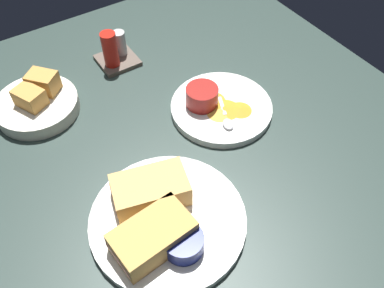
{
  "coord_description": "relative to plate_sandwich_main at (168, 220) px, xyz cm",
  "views": [
    {
      "loc": [
        -24.48,
        -46.02,
        63.55
      ],
      "look_at": [
        3.34,
        -3.29,
        3.0
      ],
      "focal_mm": 38.22,
      "sensor_mm": 36.0,
      "label": 1
    }
  ],
  "objects": [
    {
      "name": "ground_plane",
      "position": [
        8.62,
        13.98,
        -2.3
      ],
      "size": [
        110.0,
        110.0,
        3.0
      ],
      "primitive_type": "cube",
      "color": "#283833"
    },
    {
      "name": "ramekin_light_gravy",
      "position": [
        20.63,
        20.13,
        3.05
      ],
      "size": [
        6.93,
        6.93,
        4.2
      ],
      "color": "maroon",
      "rests_on": "plate_chips_companion"
    },
    {
      "name": "plate_chips_companion",
      "position": [
        23.92,
        17.39,
        0.0
      ],
      "size": [
        21.93,
        21.93,
        1.6
      ],
      "primitive_type": "cylinder",
      "color": "white",
      "rests_on": "ground_plane"
    },
    {
      "name": "bread_basket_rear",
      "position": [
        -9.22,
        39.15,
        1.37
      ],
      "size": [
        17.67,
        17.67,
        7.38
      ],
      "color": "silver",
      "rests_on": "ground_plane"
    },
    {
      "name": "sandwich_half_far",
      "position": [
        -4.34,
        -2.83,
        3.2
      ],
      "size": [
        13.84,
        8.74,
        4.8
      ],
      "color": "tan",
      "rests_on": "plate_sandwich_main"
    },
    {
      "name": "condiment_caddy",
      "position": [
        12.07,
        44.57,
        2.61
      ],
      "size": [
        9.0,
        9.0,
        9.5
      ],
      "color": "brown",
      "rests_on": "ground_plane"
    },
    {
      "name": "spoon_by_gravy_ramekin",
      "position": [
        22.09,
        13.03,
        1.16
      ],
      "size": [
        5.2,
        9.66,
        0.8
      ],
      "color": "silver",
      "rests_on": "plate_chips_companion"
    },
    {
      "name": "plate_sandwich_main",
      "position": [
        0.0,
        0.0,
        0.0
      ],
      "size": [
        27.25,
        27.25,
        1.6
      ],
      "primitive_type": "cylinder",
      "color": "white",
      "rests_on": "ground_plane"
    },
    {
      "name": "plantain_chip_scatter",
      "position": [
        23.57,
        16.46,
        1.1
      ],
      "size": [
        10.53,
        12.48,
        0.6
      ],
      "color": "orange",
      "rests_on": "plate_chips_companion"
    },
    {
      "name": "spoon_by_dark_ramekin",
      "position": [
        -0.42,
        -0.69,
        1.16
      ],
      "size": [
        2.32,
        9.9,
        0.8
      ],
      "color": "silver",
      "rests_on": "plate_sandwich_main"
    },
    {
      "name": "sandwich_half_near",
      "position": [
        -0.28,
        5.17,
        3.2
      ],
      "size": [
        14.61,
        10.68,
        4.8
      ],
      "color": "tan",
      "rests_on": "plate_sandwich_main"
    },
    {
      "name": "ramekin_dark_sauce",
      "position": [
        -0.63,
        -6.1,
        2.6
      ],
      "size": [
        6.7,
        6.7,
        3.32
      ],
      "color": "navy",
      "rests_on": "plate_sandwich_main"
    }
  ]
}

